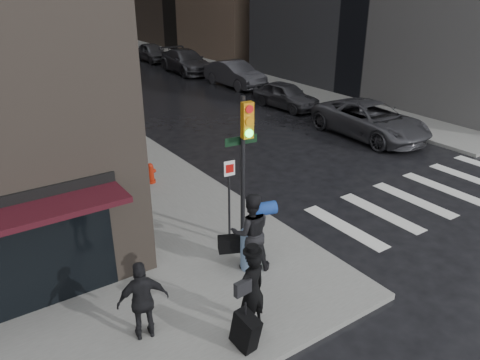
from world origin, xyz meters
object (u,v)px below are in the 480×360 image
Objects in this scene: traffic_light at (243,153)px; parked_car_4 at (152,52)px; fire_hydrant at (151,174)px; parked_car_3 at (186,61)px; man_overcoat at (250,297)px; parked_car_2 at (235,74)px; parked_car_1 at (286,95)px; man_jeans at (250,232)px; man_greycoat at (143,301)px; parked_car_0 at (370,120)px.

traffic_light is 0.91× the size of parked_car_4.
parked_car_3 reaches higher than fire_hydrant.
man_overcoat reaches higher than parked_car_2.
parked_car_2 is (10.85, 16.58, -1.90)m from traffic_light.
parked_car_4 is at bearing 65.18° from fire_hydrant.
parked_car_1 is (10.15, 10.54, -2.01)m from traffic_light.
man_overcoat is at bearing -112.47° from parked_car_3.
man_jeans is 15.80m from parked_car_1.
parked_car_4 is (-0.32, 12.08, -0.06)m from parked_car_2.
man_greycoat is (-3.10, -0.77, -0.14)m from man_jeans.
man_greycoat is 7.63m from fire_hydrant.
parked_car_3 is (11.05, 23.70, -0.32)m from man_jeans.
parked_car_1 is 6.08m from parked_car_2.
parked_car_3 reaches higher than parked_car_0.
man_greycoat is at bearing -130.87° from parked_car_2.
parked_car_3 is (0.42, 18.12, 0.05)m from parked_car_0.
parked_car_2 is at bearing 87.97° from parked_car_0.
man_overcoat reaches higher than parked_car_0.
man_jeans is 0.50× the size of traffic_light.
fire_hydrant is 0.15× the size of parked_car_2.
parked_car_1 is (11.98, 13.43, -0.25)m from man_overcoat.
parked_car_2 is 1.12× the size of parked_car_4.
parked_car_0 is at bearing -87.99° from parked_car_3.
parked_car_3 is at bearing 72.09° from traffic_light.
parked_car_0 is at bearing -96.34° from parked_car_2.
parked_car_1 is 0.72× the size of parked_car_3.
traffic_light reaches higher than parked_car_1.
fire_hydrant is 16.13m from parked_car_2.
traffic_light is 19.90m from parked_car_2.
man_overcoat is 14.02m from parked_car_0.
parked_car_1 is at bearing 90.94° from parked_car_0.
man_greycoat is 0.30× the size of parked_car_0.
parked_car_0 is 0.99× the size of parked_car_3.
parked_car_0 is 12.10m from parked_car_2.
fire_hydrant is at bearing -136.95° from parked_car_2.
parked_car_4 is at bearing 83.61° from parked_car_1.
fire_hydrant is at bearing -106.40° from man_overcoat.
man_jeans is 0.48× the size of parked_car_1.
fire_hydrant is 0.17× the size of parked_car_1.
fire_hydrant is at bearing -157.63° from parked_car_1.
man_overcoat is 0.39× the size of parked_car_2.
traffic_light reaches higher than fire_hydrant.
parked_car_3 is (-0.35, 6.04, 0.02)m from parked_car_2.
fire_hydrant is (0.14, 6.11, -0.68)m from man_jeans.
man_overcoat is at bearing -125.78° from parked_car_2.
man_jeans is 21.02m from parked_car_2.
man_jeans is at bearing -107.91° from parked_car_4.
man_jeans reaches higher than man_greycoat.
man_overcoat is 28.33m from parked_car_3.
parked_car_0 is at bearing 31.03° from traffic_light.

